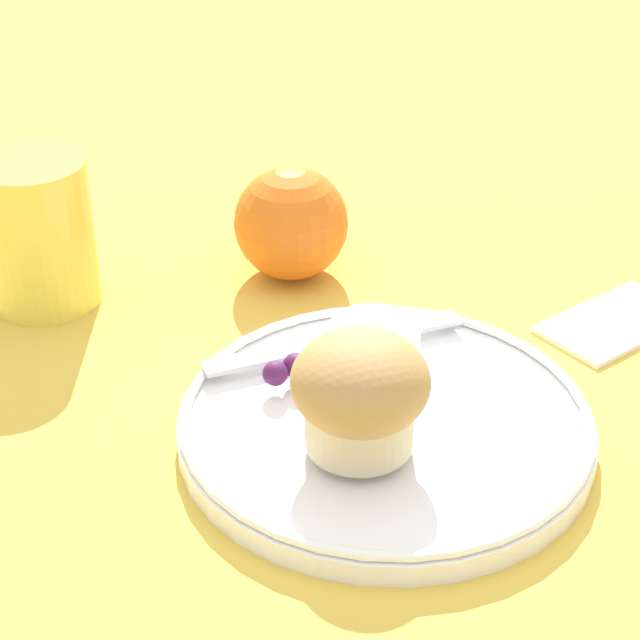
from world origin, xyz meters
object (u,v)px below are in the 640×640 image
(muffin, at_px, (360,392))
(juice_glass, at_px, (39,234))
(butter_knife, at_px, (335,342))
(orange_fruit, at_px, (291,223))

(muffin, bearing_deg, juice_glass, 101.48)
(butter_knife, xyz_separation_m, juice_glass, (-0.11, 0.20, 0.03))
(orange_fruit, height_order, juice_glass, juice_glass)
(muffin, height_order, butter_knife, muffin)
(muffin, bearing_deg, butter_knife, 59.68)
(butter_knife, bearing_deg, orange_fruit, 82.45)
(muffin, distance_m, orange_fruit, 0.24)
(orange_fruit, bearing_deg, butter_knife, -113.61)
(orange_fruit, xyz_separation_m, juice_glass, (-0.16, 0.07, 0.01))
(muffin, height_order, orange_fruit, muffin)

